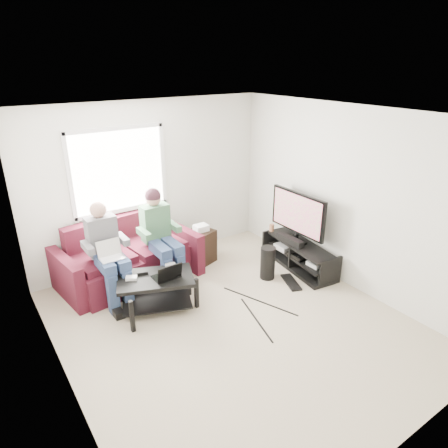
# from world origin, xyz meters

# --- Properties ---
(floor) EXTENTS (4.50, 4.50, 0.00)m
(floor) POSITION_xyz_m (0.00, 0.00, 0.00)
(floor) COLOR #BBA791
(floor) RESTS_ON ground
(ceiling) EXTENTS (4.50, 4.50, 0.00)m
(ceiling) POSITION_xyz_m (0.00, 0.00, 2.60)
(ceiling) COLOR white
(ceiling) RESTS_ON wall_back
(wall_back) EXTENTS (4.50, 0.00, 4.50)m
(wall_back) POSITION_xyz_m (0.00, 2.25, 1.30)
(wall_back) COLOR silver
(wall_back) RESTS_ON floor
(wall_front) EXTENTS (4.50, 0.00, 4.50)m
(wall_front) POSITION_xyz_m (0.00, -2.25, 1.30)
(wall_front) COLOR silver
(wall_front) RESTS_ON floor
(wall_left) EXTENTS (0.00, 4.50, 4.50)m
(wall_left) POSITION_xyz_m (-2.00, 0.00, 1.30)
(wall_left) COLOR silver
(wall_left) RESTS_ON floor
(wall_right) EXTENTS (0.00, 4.50, 4.50)m
(wall_right) POSITION_xyz_m (2.00, 0.00, 1.30)
(wall_right) COLOR silver
(wall_right) RESTS_ON floor
(window) EXTENTS (1.48, 0.04, 1.28)m
(window) POSITION_xyz_m (-0.50, 2.23, 1.60)
(window) COLOR white
(window) RESTS_ON wall_back
(sofa) EXTENTS (2.10, 1.15, 0.93)m
(sofa) POSITION_xyz_m (-0.65, 1.82, 0.34)
(sofa) COLOR #481220
(sofa) RESTS_ON floor
(person_left) EXTENTS (0.40, 0.70, 1.39)m
(person_left) POSITION_xyz_m (-1.05, 1.45, 0.77)
(person_left) COLOR navy
(person_left) RESTS_ON sofa
(person_right) EXTENTS (0.40, 0.71, 1.44)m
(person_right) POSITION_xyz_m (-0.25, 1.47, 0.83)
(person_right) COLOR navy
(person_right) RESTS_ON sofa
(laptop_silver) EXTENTS (0.32, 0.22, 0.24)m
(laptop_silver) POSITION_xyz_m (-1.05, 1.29, 0.76)
(laptop_silver) COLOR silver
(laptop_silver) RESTS_ON person_left
(coffee_table) EXTENTS (1.14, 0.92, 0.49)m
(coffee_table) POSITION_xyz_m (-0.65, 0.85, 0.36)
(coffee_table) COLOR black
(coffee_table) RESTS_ON floor
(laptop_black) EXTENTS (0.41, 0.36, 0.24)m
(laptop_black) POSITION_xyz_m (-0.53, 0.77, 0.61)
(laptop_black) COLOR black
(laptop_black) RESTS_ON coffee_table
(controller_a) EXTENTS (0.17, 0.15, 0.04)m
(controller_a) POSITION_xyz_m (-0.93, 0.97, 0.51)
(controller_a) COLOR silver
(controller_a) RESTS_ON coffee_table
(controller_b) EXTENTS (0.16, 0.13, 0.04)m
(controller_b) POSITION_xyz_m (-0.75, 1.03, 0.51)
(controller_b) COLOR black
(controller_b) RESTS_ON coffee_table
(controller_c) EXTENTS (0.16, 0.14, 0.04)m
(controller_c) POSITION_xyz_m (-0.35, 1.00, 0.51)
(controller_c) COLOR gray
(controller_c) RESTS_ON coffee_table
(tv_stand) EXTENTS (0.58, 1.39, 0.44)m
(tv_stand) POSITION_xyz_m (1.73, 0.59, 0.20)
(tv_stand) COLOR black
(tv_stand) RESTS_ON floor
(tv) EXTENTS (0.12, 1.10, 0.81)m
(tv) POSITION_xyz_m (1.73, 0.69, 0.90)
(tv) COLOR black
(tv) RESTS_ON tv_stand
(soundbar) EXTENTS (0.12, 0.50, 0.10)m
(soundbar) POSITION_xyz_m (1.61, 0.69, 0.49)
(soundbar) COLOR black
(soundbar) RESTS_ON tv_stand
(drink_cup) EXTENTS (0.08, 0.08, 0.12)m
(drink_cup) POSITION_xyz_m (1.68, 1.22, 0.50)
(drink_cup) COLOR #A26746
(drink_cup) RESTS_ON tv_stand
(console_white) EXTENTS (0.30, 0.22, 0.06)m
(console_white) POSITION_xyz_m (1.73, 0.19, 0.27)
(console_white) COLOR silver
(console_white) RESTS_ON tv_stand
(console_grey) EXTENTS (0.34, 0.26, 0.08)m
(console_grey) POSITION_xyz_m (1.73, 0.89, 0.28)
(console_grey) COLOR gray
(console_grey) RESTS_ON tv_stand
(console_black) EXTENTS (0.38, 0.30, 0.07)m
(console_black) POSITION_xyz_m (1.73, 0.54, 0.27)
(console_black) COLOR black
(console_black) RESTS_ON tv_stand
(subwoofer) EXTENTS (0.23, 0.23, 0.51)m
(subwoofer) POSITION_xyz_m (1.12, 0.64, 0.26)
(subwoofer) COLOR black
(subwoofer) RESTS_ON floor
(keyboard_floor) EXTENTS (0.33, 0.51, 0.03)m
(keyboard_floor) POSITION_xyz_m (1.31, 0.31, 0.01)
(keyboard_floor) COLOR black
(keyboard_floor) RESTS_ON floor
(end_table) EXTENTS (0.37, 0.37, 0.66)m
(end_table) POSITION_xyz_m (0.57, 1.68, 0.29)
(end_table) COLOR black
(end_table) RESTS_ON floor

